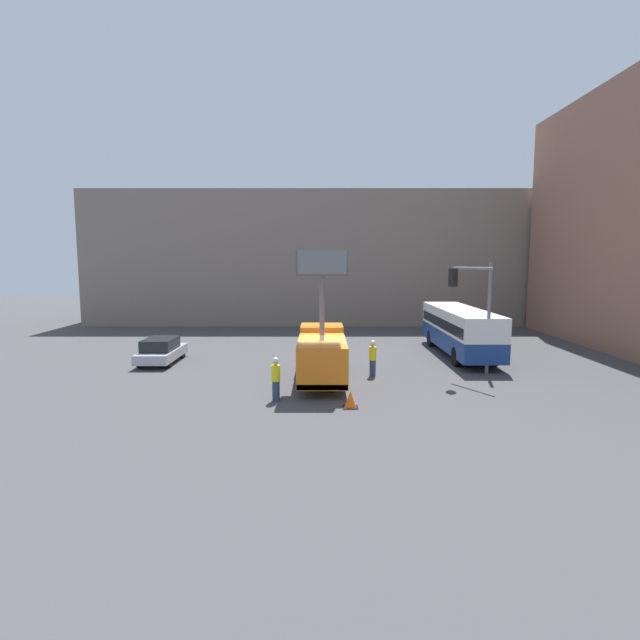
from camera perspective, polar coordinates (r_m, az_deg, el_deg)
ground_plane at (r=24.49m, az=0.34°, el=-7.40°), size 120.00×120.00×0.00m
building_backdrop_far at (r=50.02m, az=0.05°, el=7.04°), size 44.00×10.00×12.33m
utility_truck at (r=24.87m, az=0.01°, el=-3.57°), size 2.35×6.96×6.47m
city_bus at (r=32.80m, az=15.46°, el=-0.85°), size 2.48×10.70×2.97m
traffic_light_pole at (r=26.97m, az=17.23°, el=2.16°), size 2.61×2.36×5.92m
road_worker_near_truck at (r=21.63m, az=-5.28°, el=-6.72°), size 0.38×0.38×1.91m
road_worker_directing at (r=26.14m, az=5.84°, el=-4.36°), size 0.38×0.38×1.90m
traffic_cone_near_truck at (r=20.77m, az=3.30°, el=-9.08°), size 0.62×0.62×0.71m
parked_car_curbside at (r=30.80m, az=-17.90°, el=-3.34°), size 1.90×4.45×1.49m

